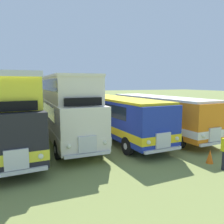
% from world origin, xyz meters
% --- Properties ---
extents(ground_plane, '(200.00, 200.00, 0.00)m').
position_xyz_m(ground_plane, '(0.00, 0.00, 0.00)').
color(ground_plane, olive).
extents(bus_fourth_in_row, '(3.21, 11.77, 4.52)m').
position_xyz_m(bus_fourth_in_row, '(-0.01, 0.21, 2.36)').
color(bus_fourth_in_row, black).
rests_on(bus_fourth_in_row, ground).
extents(bus_fifth_in_row, '(2.66, 9.72, 4.49)m').
position_xyz_m(bus_fifth_in_row, '(3.51, 0.26, 2.47)').
color(bus_fifth_in_row, silver).
rests_on(bus_fifth_in_row, ground).
extents(bus_sixth_in_row, '(3.04, 11.64, 2.99)m').
position_xyz_m(bus_sixth_in_row, '(7.02, 0.31, 1.76)').
color(bus_sixth_in_row, '#1E339E').
rests_on(bus_sixth_in_row, ground).
extents(bus_seventh_in_row, '(3.01, 10.57, 2.99)m').
position_xyz_m(bus_seventh_in_row, '(10.54, -0.30, 1.75)').
color(bus_seventh_in_row, orange).
rests_on(bus_seventh_in_row, ground).
extents(cone_mid_row, '(0.36, 0.36, 0.70)m').
position_xyz_m(cone_mid_row, '(9.28, -6.65, 0.35)').
color(cone_mid_row, orange).
rests_on(cone_mid_row, ground).
extents(rope_fence_line, '(27.16, 0.08, 1.05)m').
position_xyz_m(rope_fence_line, '(0.00, 11.40, 0.70)').
color(rope_fence_line, '#8C704C').
rests_on(rope_fence_line, ground).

